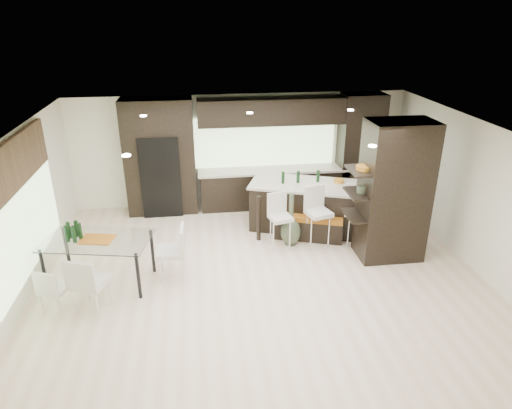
{
  "coord_description": "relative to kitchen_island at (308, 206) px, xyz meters",
  "views": [
    {
      "loc": [
        -1.03,
        -7.15,
        4.53
      ],
      "look_at": [
        0.0,
        0.6,
        1.15
      ],
      "focal_mm": 32.0,
      "sensor_mm": 36.0,
      "label": 1
    }
  ],
  "objects": [
    {
      "name": "ground",
      "position": [
        -1.31,
        -1.8,
        -0.53
      ],
      "size": [
        8.0,
        8.0,
        0.0
      ],
      "primitive_type": "plane",
      "color": "beige",
      "rests_on": "ground"
    },
    {
      "name": "back_wall",
      "position": [
        -1.31,
        1.7,
        0.82
      ],
      "size": [
        8.0,
        0.02,
        2.7
      ],
      "primitive_type": "cube",
      "color": "white",
      "rests_on": "ground"
    },
    {
      "name": "left_wall",
      "position": [
        -5.31,
        -1.8,
        0.82
      ],
      "size": [
        0.02,
        7.0,
        2.7
      ],
      "primitive_type": "cube",
      "color": "white",
      "rests_on": "ground"
    },
    {
      "name": "right_wall",
      "position": [
        2.69,
        -1.8,
        0.82
      ],
      "size": [
        0.02,
        7.0,
        2.7
      ],
      "primitive_type": "cube",
      "color": "white",
      "rests_on": "ground"
    },
    {
      "name": "ceiling",
      "position": [
        -1.31,
        -1.8,
        2.17
      ],
      "size": [
        8.0,
        7.0,
        0.02
      ],
      "primitive_type": "cube",
      "color": "white",
      "rests_on": "ground"
    },
    {
      "name": "window_left",
      "position": [
        -5.27,
        -1.6,
        0.82
      ],
      "size": [
        0.04,
        3.2,
        1.9
      ],
      "primitive_type": "cube",
      "color": "#B2D199",
      "rests_on": "left_wall"
    },
    {
      "name": "window_back",
      "position": [
        -0.71,
        1.66,
        1.02
      ],
      "size": [
        3.4,
        0.04,
        1.2
      ],
      "primitive_type": "cube",
      "color": "#B2D199",
      "rests_on": "back_wall"
    },
    {
      "name": "stone_accent",
      "position": [
        -5.24,
        -1.6,
        1.72
      ],
      "size": [
        0.08,
        3.0,
        0.8
      ],
      "primitive_type": "cube",
      "color": "brown",
      "rests_on": "left_wall"
    },
    {
      "name": "ceiling_spots",
      "position": [
        -1.31,
        -1.55,
        2.15
      ],
      "size": [
        4.0,
        3.0,
        0.02
      ],
      "primitive_type": "cube",
      "color": "white",
      "rests_on": "ceiling"
    },
    {
      "name": "back_cabinetry",
      "position": [
        -0.81,
        1.37,
        0.82
      ],
      "size": [
        6.8,
        0.68,
        2.7
      ],
      "primitive_type": "cube",
      "color": "black",
      "rests_on": "ground"
    },
    {
      "name": "refrigerator",
      "position": [
        -3.21,
        1.32,
        0.42
      ],
      "size": [
        0.9,
        0.68,
        1.9
      ],
      "primitive_type": "cube",
      "color": "black",
      "rests_on": "ground"
    },
    {
      "name": "partition_column",
      "position": [
        1.29,
        -1.4,
        0.82
      ],
      "size": [
        1.2,
        0.8,
        2.7
      ],
      "primitive_type": "cube",
      "color": "black",
      "rests_on": "ground"
    },
    {
      "name": "kitchen_island",
      "position": [
        0.0,
        0.0,
        0.0
      ],
      "size": [
        2.74,
        1.9,
        1.05
      ],
      "primitive_type": "cube",
      "rotation": [
        0.0,
        0.0,
        -0.36
      ],
      "color": "black",
      "rests_on": "ground"
    },
    {
      "name": "stool_left",
      "position": [
        -0.77,
        -0.85,
        -0.06
      ],
      "size": [
        0.5,
        0.5,
        0.93
      ],
      "primitive_type": "cube",
      "rotation": [
        0.0,
        0.0,
        0.24
      ],
      "color": "beige",
      "rests_on": "ground"
    },
    {
      "name": "stool_mid",
      "position": [
        0.0,
        -0.87,
        -0.01
      ],
      "size": [
        0.56,
        0.56,
        1.02
      ],
      "primitive_type": "cube",
      "rotation": [
        0.0,
        0.0,
        0.27
      ],
      "color": "beige",
      "rests_on": "ground"
    },
    {
      "name": "stool_right",
      "position": [
        0.77,
        -0.86,
        -0.02
      ],
      "size": [
        0.57,
        0.57,
        1.01
      ],
      "primitive_type": "cube",
      "rotation": [
        0.0,
        0.0,
        -0.33
      ],
      "color": "beige",
      "rests_on": "ground"
    },
    {
      "name": "bench",
      "position": [
        -0.08,
        -0.45,
        -0.25
      ],
      "size": [
        1.53,
        0.98,
        0.55
      ],
      "primitive_type": "cube",
      "rotation": [
        0.0,
        0.0,
        -0.33
      ],
      "color": "black",
      "rests_on": "ground"
    },
    {
      "name": "floor_vase",
      "position": [
        -0.53,
        -0.72,
        0.04
      ],
      "size": [
        0.5,
        0.5,
        1.13
      ],
      "primitive_type": null,
      "rotation": [
        0.0,
        0.0,
        -0.25
      ],
      "color": "#3D4934",
      "rests_on": "ground"
    },
    {
      "name": "dining_table",
      "position": [
        -4.14,
        -1.69,
        -0.1
      ],
      "size": [
        1.95,
        1.35,
        0.86
      ],
      "primitive_type": "cube",
      "rotation": [
        0.0,
        0.0,
        -0.21
      ],
      "color": "white",
      "rests_on": "ground"
    },
    {
      "name": "chair_near",
      "position": [
        -4.14,
        -2.52,
        -0.05
      ],
      "size": [
        0.65,
        0.65,
        0.94
      ],
      "primitive_type": "cube",
      "rotation": [
        0.0,
        0.0,
        -0.35
      ],
      "color": "beige",
      "rests_on": "ground"
    },
    {
      "name": "chair_far",
      "position": [
        -4.7,
        -2.47,
        -0.15
      ],
      "size": [
        0.53,
        0.53,
        0.76
      ],
      "primitive_type": "cube",
      "rotation": [
        0.0,
        0.0,
        -0.38
      ],
      "color": "beige",
      "rests_on": "ground"
    },
    {
      "name": "chair_end",
      "position": [
        -2.92,
        -1.69,
        -0.06
      ],
      "size": [
        0.52,
        0.52,
        0.93
      ],
      "primitive_type": "cube",
      "rotation": [
        0.0,
        0.0,
        1.53
      ],
      "color": "beige",
      "rests_on": "ground"
    }
  ]
}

